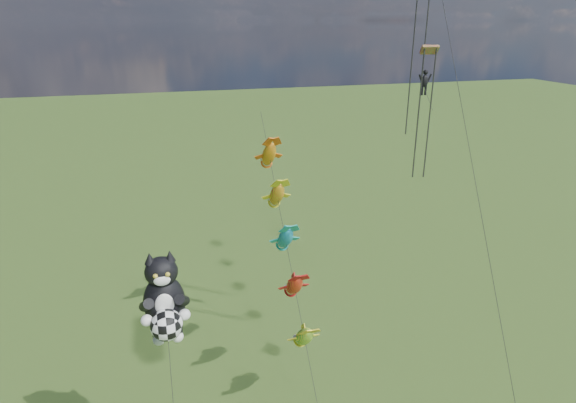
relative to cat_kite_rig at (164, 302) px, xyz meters
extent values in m
ellipsoid|color=black|center=(0.00, 0.31, -0.23)|extent=(2.15, 1.79, 3.01)
ellipsoid|color=black|center=(0.00, 0.21, 1.55)|extent=(1.67, 1.53, 1.52)
cone|color=black|center=(-0.47, 0.21, 2.35)|extent=(0.55, 0.55, 0.56)
cone|color=black|center=(0.47, 0.21, 2.35)|extent=(0.55, 0.55, 0.56)
ellipsoid|color=white|center=(0.00, -0.40, 1.41)|extent=(0.81, 0.43, 0.55)
ellipsoid|color=white|center=(0.00, -0.40, 0.05)|extent=(0.96, 0.40, 1.24)
sphere|color=gold|center=(-0.28, -0.46, 1.72)|extent=(0.23, 0.23, 0.23)
sphere|color=gold|center=(0.28, -0.46, 1.72)|extent=(0.23, 0.23, 0.23)
sphere|color=white|center=(-0.89, -0.68, -0.47)|extent=(0.56, 0.56, 0.56)
sphere|color=white|center=(0.89, -0.68, -0.47)|extent=(0.56, 0.56, 0.56)
sphere|color=white|center=(-0.47, 0.17, -2.26)|extent=(0.60, 0.60, 0.60)
sphere|color=white|center=(0.47, 0.17, -2.26)|extent=(0.60, 0.60, 0.60)
sphere|color=white|center=(0.00, -0.96, -0.71)|extent=(1.55, 1.55, 1.55)
cylinder|color=black|center=(7.74, 4.81, -1.07)|extent=(0.24, 15.83, 15.73)
ellipsoid|color=green|center=(7.69, 1.33, -4.53)|extent=(0.94, 2.56, 2.55)
ellipsoid|color=#E55119|center=(7.72, 3.54, -2.33)|extent=(0.94, 2.56, 2.55)
ellipsoid|color=blue|center=(7.75, 5.76, -0.13)|extent=(0.94, 2.56, 2.55)
ellipsoid|color=#D84819|center=(7.78, 7.97, 2.07)|extent=(0.94, 2.56, 2.55)
ellipsoid|color=yellow|center=(7.81, 10.18, 4.27)|extent=(0.94, 2.56, 2.55)
cylinder|color=black|center=(15.96, -1.60, 4.58)|extent=(1.51, 17.03, 27.02)
cube|color=#209034|center=(15.70, 3.90, 11.40)|extent=(1.05, 0.68, 0.54)
cylinder|color=black|center=(15.36, 3.90, 7.57)|extent=(0.08, 0.08, 7.67)
cylinder|color=black|center=(16.04, 3.90, 7.57)|extent=(0.08, 0.08, 7.67)
cylinder|color=black|center=(16.33, 6.90, 10.42)|extent=(0.08, 0.08, 9.45)
cylinder|color=black|center=(17.07, 6.90, 10.42)|extent=(0.08, 0.08, 9.45)
camera|label=1|loc=(0.35, -21.24, 12.94)|focal=30.00mm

